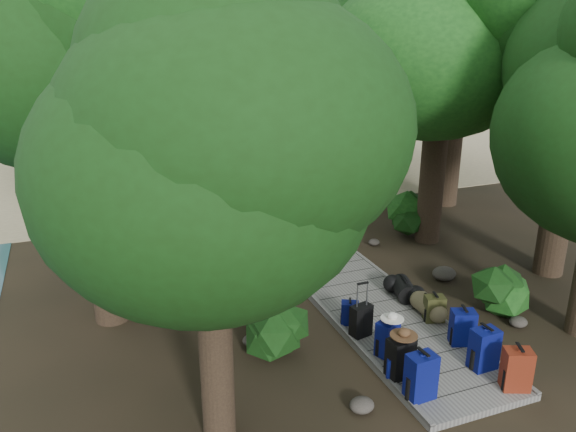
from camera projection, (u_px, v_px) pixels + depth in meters
name	position (u px, v px, depth m)	size (l,w,h in m)	color
ground	(337.00, 279.00, 12.62)	(120.00, 120.00, 0.00)	#2F2417
sand_beach	(190.00, 143.00, 26.70)	(40.00, 22.00, 0.02)	tan
boardwalk	(319.00, 260.00, 13.48)	(2.00, 12.00, 0.12)	gray
backpack_left_a	(421.00, 374.00, 8.33)	(0.43, 0.30, 0.81)	navy
backpack_left_b	(400.00, 356.00, 8.83)	(0.41, 0.29, 0.75)	black
backpack_left_c	(387.00, 336.00, 9.44)	(0.37, 0.27, 0.69)	navy
backpack_left_d	(350.00, 312.00, 10.44)	(0.32, 0.23, 0.49)	navy
backpack_right_a	(517.00, 367.00, 8.55)	(0.41, 0.29, 0.74)	maroon
backpack_right_b	(484.00, 347.00, 9.06)	(0.43, 0.30, 0.77)	navy
backpack_right_c	(463.00, 326.00, 9.76)	(0.41, 0.29, 0.70)	navy
backpack_right_d	(434.00, 307.00, 10.54)	(0.36, 0.26, 0.55)	#383A1A
duffel_right_khaki	(428.00, 306.00, 10.74)	(0.38, 0.57, 0.38)	brown
duffel_right_black	(404.00, 289.00, 11.42)	(0.40, 0.63, 0.40)	black
suitcase_on_boardwalk	(361.00, 321.00, 10.02)	(0.39, 0.21, 0.60)	black
lone_suitcase_on_sand	(249.00, 177.00, 19.61)	(0.38, 0.22, 0.59)	black
hat_brown	(404.00, 332.00, 8.67)	(0.44, 0.44, 0.13)	#51351E
hat_white	(392.00, 315.00, 9.28)	(0.39, 0.39, 0.13)	silver
kayak	(129.00, 178.00, 20.08)	(0.69, 3.15, 0.32)	#B8130F
sun_lounger	(308.00, 163.00, 21.52)	(0.61, 1.91, 0.61)	silver
tree_right_c	(442.00, 63.00, 13.35)	(5.23, 5.23, 9.05)	black
tree_right_d	(461.00, 21.00, 16.01)	(5.99, 5.99, 10.98)	black
tree_right_e	(376.00, 63.00, 18.57)	(4.61, 4.61, 8.30)	black
tree_right_f	(388.00, 18.00, 21.20)	(6.26, 6.26, 11.18)	black
tree_left_a	(209.00, 215.00, 6.82)	(3.90, 3.90, 6.51)	black
tree_left_b	(85.00, 72.00, 9.40)	(5.20, 5.20, 9.35)	black
tree_left_c	(144.00, 77.00, 13.25)	(4.88, 4.88, 8.48)	black
tree_back_a	(153.00, 56.00, 23.64)	(4.71, 4.71, 8.15)	black
tree_back_b	(216.00, 21.00, 26.00)	(6.15, 6.15, 10.99)	black
tree_back_c	(284.00, 47.00, 26.17)	(4.81, 4.81, 8.65)	black
tree_back_d	(52.00, 55.00, 22.27)	(5.03, 5.03, 8.38)	black
palm_right_a	(347.00, 82.00, 17.38)	(4.32, 4.32, 7.37)	#12380F
palm_right_b	(335.00, 55.00, 22.50)	(4.35, 4.35, 8.40)	#12380F
palm_right_c	(272.00, 77.00, 23.43)	(4.11, 4.11, 6.54)	#12380F
palm_left_a	(90.00, 98.00, 16.16)	(4.27, 4.27, 6.79)	#12380F
rock_left_a	(362.00, 405.00, 8.30)	(0.38, 0.34, 0.21)	#4C473F
rock_left_b	(251.00, 340.00, 10.03)	(0.32, 0.28, 0.17)	#4C473F
rock_left_c	(269.00, 274.00, 12.45)	(0.58, 0.52, 0.32)	#4C473F
rock_left_d	(213.00, 247.00, 14.13)	(0.34, 0.30, 0.19)	#4C473F
rock_right_a	(518.00, 322.00, 10.61)	(0.35, 0.32, 0.19)	#4C473F
rock_right_b	(444.00, 274.00, 12.52)	(0.54, 0.49, 0.30)	#4C473F
rock_right_c	(374.00, 242.00, 14.48)	(0.30, 0.27, 0.16)	#4C473F
rock_right_d	(350.00, 205.00, 17.15)	(0.60, 0.54, 0.33)	#4C473F
shrub_left_a	(283.00, 336.00, 9.48)	(1.00, 1.00, 0.90)	#164615
shrub_left_b	(243.00, 247.00, 13.17)	(1.03, 1.03, 0.93)	#164615
shrub_left_c	(162.00, 211.00, 15.17)	(1.37, 1.37, 1.23)	#164615
shrub_right_a	(499.00, 292.00, 10.90)	(1.13, 1.13, 1.02)	#164615
shrub_right_b	(409.00, 214.00, 14.87)	(1.42, 1.42, 1.28)	#164615
shrub_right_c	(327.00, 191.00, 17.92)	(0.78, 0.78, 0.70)	#164615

